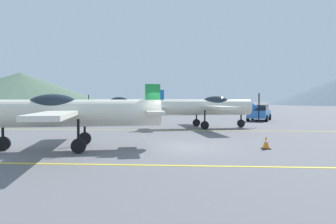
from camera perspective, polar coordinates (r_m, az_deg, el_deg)
name	(u,v)px	position (r m, az deg, el deg)	size (l,w,h in m)	color
ground_plane	(176,147)	(14.35, 1.56, -6.47)	(400.00, 400.00, 0.00)	slate
apron_line_near	(172,166)	(10.45, 0.67, -9.81)	(80.00, 0.16, 0.01)	yellow
apron_line_far	(181,131)	(21.83, 2.34, -3.41)	(80.00, 0.16, 0.01)	yellow
airplane_near	(69,112)	(14.35, -17.72, -0.04)	(8.48, 9.65, 2.90)	silver
airplane_mid	(207,107)	(24.00, 7.22, 0.99)	(8.48, 9.65, 2.90)	silver
airplane_far	(125,104)	(33.62, -7.90, 1.38)	(8.46, 9.70, 2.90)	silver
car_sedan	(259,112)	(33.13, 16.39, -0.07)	(3.18, 4.66, 1.62)	#3372BF
traffic_cone_front	(266,142)	(14.49, 17.53, -5.35)	(0.36, 0.36, 0.59)	black
hill_left	(20,88)	(142.64, -25.44, 3.92)	(73.34, 73.34, 13.18)	#4C6651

